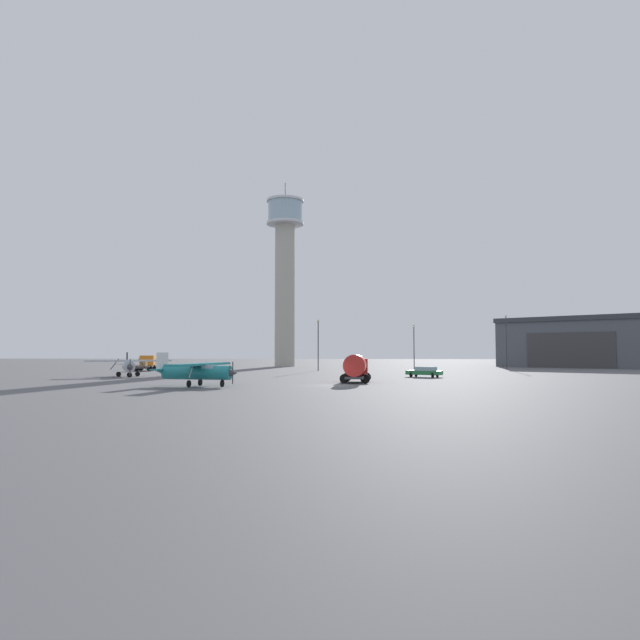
{
  "coord_description": "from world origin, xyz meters",
  "views": [
    {
      "loc": [
        3.65,
        -55.37,
        3.34
      ],
      "look_at": [
        -3.22,
        25.88,
        8.01
      ],
      "focal_mm": 31.12,
      "sensor_mm": 36.0,
      "label": 1
    }
  ],
  "objects_px": {
    "car_green": "(425,372)",
    "light_post_west": "(414,342)",
    "light_post_north": "(318,340)",
    "light_post_east": "(506,338)",
    "airplane_silver": "(128,365)",
    "truck_fuel_tanker_red": "(356,367)",
    "airplane_teal": "(196,371)",
    "control_tower": "(285,266)",
    "truck_flatbed_orange": "(146,363)"
  },
  "relations": [
    {
      "from": "airplane_teal",
      "to": "light_post_east",
      "type": "relative_size",
      "value": 1.08
    },
    {
      "from": "light_post_east",
      "to": "truck_flatbed_orange",
      "type": "bearing_deg",
      "value": -169.03
    },
    {
      "from": "truck_flatbed_orange",
      "to": "truck_fuel_tanker_red",
      "type": "xyz_separation_m",
      "value": [
        37.36,
        -34.12,
        0.4
      ]
    },
    {
      "from": "airplane_silver",
      "to": "truck_fuel_tanker_red",
      "type": "xyz_separation_m",
      "value": [
        30.8,
        -12.08,
        0.16
      ]
    },
    {
      "from": "airplane_silver",
      "to": "light_post_west",
      "type": "xyz_separation_m",
      "value": [
        41.23,
        37.31,
        3.64
      ]
    },
    {
      "from": "car_green",
      "to": "light_post_east",
      "type": "relative_size",
      "value": 0.47
    },
    {
      "from": "control_tower",
      "to": "light_post_east",
      "type": "xyz_separation_m",
      "value": [
        44.81,
        -17.95,
        -17.02
      ]
    },
    {
      "from": "control_tower",
      "to": "light_post_east",
      "type": "height_order",
      "value": "control_tower"
    },
    {
      "from": "car_green",
      "to": "light_post_north",
      "type": "distance_m",
      "value": 28.89
    },
    {
      "from": "truck_fuel_tanker_red",
      "to": "airplane_teal",
      "type": "bearing_deg",
      "value": 119.61
    },
    {
      "from": "light_post_north",
      "to": "car_green",
      "type": "bearing_deg",
      "value": -55.66
    },
    {
      "from": "control_tower",
      "to": "truck_fuel_tanker_red",
      "type": "bearing_deg",
      "value": -74.93
    },
    {
      "from": "light_post_west",
      "to": "airplane_teal",
      "type": "bearing_deg",
      "value": -114.09
    },
    {
      "from": "control_tower",
      "to": "truck_fuel_tanker_red",
      "type": "xyz_separation_m",
      "value": [
        17.4,
        -64.63,
        -21.33
      ]
    },
    {
      "from": "airplane_teal",
      "to": "control_tower",
      "type": "bearing_deg",
      "value": 100.4
    },
    {
      "from": "truck_fuel_tanker_red",
      "to": "car_green",
      "type": "distance_m",
      "value": 16.12
    },
    {
      "from": "light_post_east",
      "to": "light_post_north",
      "type": "bearing_deg",
      "value": -164.5
    },
    {
      "from": "truck_fuel_tanker_red",
      "to": "light_post_east",
      "type": "xyz_separation_m",
      "value": [
        27.42,
        46.68,
        4.31
      ]
    },
    {
      "from": "car_green",
      "to": "truck_flatbed_orange",
      "type": "bearing_deg",
      "value": 3.95
    },
    {
      "from": "control_tower",
      "to": "light_post_north",
      "type": "height_order",
      "value": "control_tower"
    },
    {
      "from": "airplane_teal",
      "to": "light_post_north",
      "type": "height_order",
      "value": "light_post_north"
    },
    {
      "from": "control_tower",
      "to": "truck_flatbed_orange",
      "type": "distance_m",
      "value": 42.44
    },
    {
      "from": "airplane_silver",
      "to": "light_post_east",
      "type": "xyz_separation_m",
      "value": [
        58.21,
        34.6,
        4.47
      ]
    },
    {
      "from": "control_tower",
      "to": "airplane_silver",
      "type": "bearing_deg",
      "value": -104.31
    },
    {
      "from": "airplane_silver",
      "to": "light_post_west",
      "type": "relative_size",
      "value": 1.22
    },
    {
      "from": "light_post_west",
      "to": "control_tower",
      "type": "bearing_deg",
      "value": 151.3
    },
    {
      "from": "airplane_silver",
      "to": "truck_flatbed_orange",
      "type": "distance_m",
      "value": 23.0
    },
    {
      "from": "light_post_east",
      "to": "car_green",
      "type": "bearing_deg",
      "value": -119.34
    },
    {
      "from": "truck_fuel_tanker_red",
      "to": "car_green",
      "type": "bearing_deg",
      "value": -30.94
    },
    {
      "from": "truck_flatbed_orange",
      "to": "light_post_east",
      "type": "relative_size",
      "value": 0.6
    },
    {
      "from": "airplane_teal",
      "to": "truck_flatbed_orange",
      "type": "bearing_deg",
      "value": 126.45
    },
    {
      "from": "car_green",
      "to": "light_post_north",
      "type": "height_order",
      "value": "light_post_north"
    },
    {
      "from": "airplane_silver",
      "to": "car_green",
      "type": "relative_size",
      "value": 2.18
    },
    {
      "from": "airplane_silver",
      "to": "light_post_north",
      "type": "distance_m",
      "value": 34.48
    },
    {
      "from": "car_green",
      "to": "light_post_east",
      "type": "height_order",
      "value": "light_post_east"
    },
    {
      "from": "truck_fuel_tanker_red",
      "to": "car_green",
      "type": "height_order",
      "value": "truck_fuel_tanker_red"
    },
    {
      "from": "light_post_east",
      "to": "light_post_west",
      "type": "bearing_deg",
      "value": 170.93
    },
    {
      "from": "airplane_teal",
      "to": "truck_fuel_tanker_red",
      "type": "xyz_separation_m",
      "value": [
        15.2,
        7.93,
        0.16
      ]
    },
    {
      "from": "car_green",
      "to": "light_post_west",
      "type": "height_order",
      "value": "light_post_west"
    },
    {
      "from": "airplane_silver",
      "to": "light_post_west",
      "type": "distance_m",
      "value": 55.72
    },
    {
      "from": "airplane_teal",
      "to": "car_green",
      "type": "xyz_separation_m",
      "value": [
        23.96,
        21.42,
        -0.78
      ]
    },
    {
      "from": "truck_fuel_tanker_red",
      "to": "truck_flatbed_orange",
      "type": "bearing_deg",
      "value": 49.66
    },
    {
      "from": "airplane_silver",
      "to": "light_post_east",
      "type": "relative_size",
      "value": 1.03
    },
    {
      "from": "airplane_silver",
      "to": "truck_flatbed_orange",
      "type": "height_order",
      "value": "airplane_silver"
    },
    {
      "from": "truck_fuel_tanker_red",
      "to": "light_post_west",
      "type": "bearing_deg",
      "value": -9.86
    },
    {
      "from": "airplane_silver",
      "to": "car_green",
      "type": "xyz_separation_m",
      "value": [
        39.56,
        1.42,
        -0.78
      ]
    },
    {
      "from": "airplane_teal",
      "to": "truck_flatbed_orange",
      "type": "xyz_separation_m",
      "value": [
        -22.16,
        42.05,
        -0.24
      ]
    },
    {
      "from": "light_post_west",
      "to": "light_post_north",
      "type": "bearing_deg",
      "value": -145.19
    },
    {
      "from": "truck_fuel_tanker_red",
      "to": "light_post_east",
      "type": "distance_m",
      "value": 54.31
    },
    {
      "from": "light_post_west",
      "to": "truck_flatbed_orange",
      "type": "bearing_deg",
      "value": -162.28
    }
  ]
}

